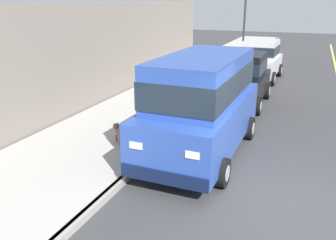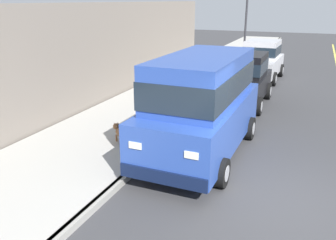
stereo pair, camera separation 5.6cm
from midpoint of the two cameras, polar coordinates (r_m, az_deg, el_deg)
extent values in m
plane|color=#38383A|center=(7.50, 17.05, -12.37)|extent=(80.00, 80.00, 0.00)
cube|color=gray|center=(8.24, -5.75, -8.06)|extent=(0.16, 64.00, 0.14)
cube|color=#A8A59E|center=(9.16, -15.84, -5.89)|extent=(3.60, 64.00, 0.14)
cube|color=#28479E|center=(9.00, 5.22, -0.17)|extent=(1.98, 4.83, 1.10)
cube|color=#28479E|center=(8.71, 5.43, 6.70)|extent=(1.73, 3.83, 1.10)
cube|color=#19232D|center=(8.73, 5.42, 6.17)|extent=(1.77, 3.87, 0.61)
cube|color=#0E1837|center=(7.13, -0.79, -8.93)|extent=(1.86, 0.23, 0.28)
cube|color=#0E1837|center=(11.28, 8.85, 1.41)|extent=(1.86, 0.23, 0.28)
cylinder|color=black|center=(7.65, 8.45, -8.30)|extent=(0.23, 0.64, 0.64)
cylinder|color=#9E9EA3|center=(7.65, 8.45, -8.30)|extent=(0.25, 0.36, 0.35)
cylinder|color=black|center=(8.26, -4.44, -6.02)|extent=(0.23, 0.64, 0.64)
cylinder|color=#9E9EA3|center=(8.26, -4.44, -6.02)|extent=(0.25, 0.36, 0.35)
cylinder|color=black|center=(10.34, 12.71, -1.26)|extent=(0.23, 0.64, 0.64)
cylinder|color=#9E9EA3|center=(10.34, 12.71, -1.26)|extent=(0.25, 0.36, 0.35)
cylinder|color=black|center=(10.80, 2.79, 0.05)|extent=(0.23, 0.64, 0.64)
cylinder|color=#9E9EA3|center=(10.80, 2.79, 0.05)|extent=(0.25, 0.36, 0.35)
cube|color=#EAEACC|center=(6.66, 3.74, -5.55)|extent=(0.28, 0.08, 0.14)
cube|color=#EAEACC|center=(7.10, -5.28, -4.02)|extent=(0.28, 0.08, 0.14)
cube|color=black|center=(13.70, 11.32, 5.38)|extent=(1.74, 3.71, 0.76)
cube|color=black|center=(13.79, 11.74, 8.75)|extent=(1.52, 1.91, 0.80)
cube|color=#19232D|center=(13.80, 11.72, 8.50)|extent=(1.56, 1.95, 0.44)
cube|color=black|center=(12.05, 9.52, 2.49)|extent=(1.69, 0.21, 0.28)
cube|color=black|center=(15.48, 12.61, 5.89)|extent=(1.69, 0.21, 0.28)
cylinder|color=black|center=(12.56, 13.99, 2.19)|extent=(0.22, 0.64, 0.64)
cylinder|color=#9E9EA3|center=(12.56, 13.99, 2.19)|extent=(0.24, 0.35, 0.35)
cylinder|color=black|center=(12.90, 6.44, 3.06)|extent=(0.22, 0.64, 0.64)
cylinder|color=#9E9EA3|center=(12.90, 6.44, 3.06)|extent=(0.24, 0.35, 0.35)
cylinder|color=black|center=(14.76, 15.40, 4.50)|extent=(0.22, 0.64, 0.64)
cylinder|color=#9E9EA3|center=(14.76, 15.40, 4.50)|extent=(0.24, 0.35, 0.35)
cylinder|color=black|center=(15.05, 8.90, 5.22)|extent=(0.22, 0.64, 0.64)
cylinder|color=#9E9EA3|center=(15.05, 8.90, 5.22)|extent=(0.24, 0.35, 0.35)
cube|color=#EAEACC|center=(11.83, 12.09, 3.81)|extent=(0.28, 0.08, 0.14)
cube|color=#EAEACC|center=(12.05, 7.11, 4.35)|extent=(0.28, 0.08, 0.14)
cube|color=#BCBCC1|center=(18.33, 14.22, 8.48)|extent=(1.86, 3.76, 0.76)
cube|color=#BCBCC1|center=(18.46, 14.57, 10.98)|extent=(1.59, 1.96, 0.80)
cube|color=#19232D|center=(18.46, 14.55, 10.79)|extent=(1.62, 2.00, 0.44)
cube|color=#424243|center=(16.63, 12.99, 6.73)|extent=(1.69, 0.27, 0.28)
cube|color=#424243|center=(20.12, 15.14, 8.58)|extent=(1.69, 0.27, 0.28)
cylinder|color=black|center=(17.15, 16.24, 6.34)|extent=(0.24, 0.65, 0.64)
cylinder|color=#9E9EA3|center=(17.15, 16.24, 6.34)|extent=(0.25, 0.36, 0.35)
cylinder|color=black|center=(17.46, 10.63, 6.97)|extent=(0.24, 0.65, 0.64)
cylinder|color=#9E9EA3|center=(17.46, 10.63, 6.97)|extent=(0.25, 0.36, 0.35)
cylinder|color=black|center=(19.38, 17.29, 7.60)|extent=(0.24, 0.65, 0.64)
cylinder|color=#9E9EA3|center=(19.38, 17.29, 7.60)|extent=(0.25, 0.36, 0.35)
cylinder|color=black|center=(19.66, 12.29, 8.16)|extent=(0.24, 0.65, 0.64)
cylinder|color=#9E9EA3|center=(19.66, 12.29, 8.16)|extent=(0.25, 0.36, 0.35)
cube|color=#EAEACC|center=(16.44, 14.89, 7.71)|extent=(0.28, 0.09, 0.14)
cube|color=#EAEACC|center=(16.64, 11.25, 8.10)|extent=(0.28, 0.09, 0.14)
ellipsoid|color=brown|center=(9.54, -7.83, -2.04)|extent=(0.47, 0.43, 0.20)
cylinder|color=brown|center=(9.71, -8.41, -2.90)|extent=(0.05, 0.05, 0.18)
cylinder|color=brown|center=(9.75, -7.75, -2.78)|extent=(0.05, 0.05, 0.18)
cylinder|color=brown|center=(9.47, -7.81, -3.43)|extent=(0.05, 0.05, 0.18)
cylinder|color=brown|center=(9.51, -7.14, -3.31)|extent=(0.05, 0.05, 0.18)
sphere|color=brown|center=(9.76, -8.48, -1.02)|extent=(0.17, 0.17, 0.17)
ellipsoid|color=#432C1C|center=(9.85, -8.66, -0.97)|extent=(0.13, 0.12, 0.06)
cone|color=brown|center=(9.71, -8.76, -0.61)|extent=(0.06, 0.06, 0.07)
cone|color=brown|center=(9.74, -8.21, -0.52)|extent=(0.06, 0.06, 0.07)
cylinder|color=brown|center=(9.29, -7.26, -2.19)|extent=(0.11, 0.10, 0.13)
cylinder|color=gold|center=(11.76, 1.29, 0.87)|extent=(0.24, 0.24, 0.06)
cylinder|color=gold|center=(11.67, 1.30, 2.29)|extent=(0.17, 0.17, 0.55)
sphere|color=gold|center=(11.59, 1.31, 3.79)|extent=(0.15, 0.15, 0.15)
cylinder|color=gold|center=(11.70, 0.75, 2.49)|extent=(0.10, 0.07, 0.07)
cylinder|color=gold|center=(11.62, 1.85, 2.36)|extent=(0.10, 0.07, 0.07)
cylinder|color=#2D2D33|center=(21.37, 11.96, 14.19)|extent=(0.12, 0.12, 4.20)
cube|color=slate|center=(14.04, -10.21, 10.49)|extent=(0.50, 20.00, 3.68)
camera|label=1|loc=(0.03, -90.18, -0.06)|focal=38.17mm
camera|label=2|loc=(0.03, 89.82, 0.06)|focal=38.17mm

